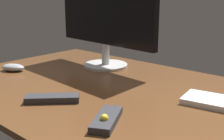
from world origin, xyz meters
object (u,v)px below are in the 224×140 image
at_px(computer_mouse, 13,67).
at_px(tv_remote, 52,99).
at_px(media_remote, 107,119).
at_px(monitor, 105,13).

distance_m(computer_mouse, tv_remote, 0.45).
bearing_deg(tv_remote, computer_mouse, 119.74).
relative_size(media_remote, tv_remote, 0.96).
height_order(computer_mouse, media_remote, media_remote).
bearing_deg(computer_mouse, media_remote, -37.77).
bearing_deg(monitor, computer_mouse, -122.60).
distance_m(media_remote, tv_remote, 0.24).
height_order(monitor, computer_mouse, monitor).
relative_size(monitor, tv_remote, 3.42).
relative_size(monitor, computer_mouse, 5.57).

